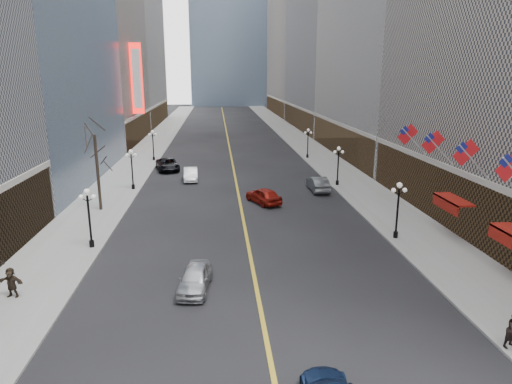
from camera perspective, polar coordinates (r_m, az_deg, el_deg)
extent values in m
cube|color=gray|center=(76.04, 7.49, 4.78)|extent=(6.00, 230.00, 0.15)
cube|color=gray|center=(75.21, -13.91, 4.37)|extent=(6.00, 230.00, 0.15)
cube|color=gold|center=(84.19, -3.38, 5.78)|extent=(0.25, 200.00, 0.02)
cube|color=#4B3B32|center=(39.57, 26.73, -1.98)|extent=(2.80, 41.00, 5.00)
cube|color=#4B3B32|center=(74.82, 11.19, 6.43)|extent=(2.80, 35.00, 5.00)
cube|color=gray|center=(114.40, 12.18, 19.85)|extent=(26.00, 40.00, 48.00)
cube|color=#4B3B32|center=(111.59, 5.81, 9.22)|extent=(2.80, 39.00, 5.00)
cube|color=#A09385|center=(156.63, 7.47, 21.09)|extent=(26.00, 46.00, 62.00)
cube|color=#4B3B32|center=(153.92, 2.82, 10.72)|extent=(2.80, 45.00, 5.00)
cube|color=#A09385|center=(95.15, -23.47, 20.78)|extent=(26.00, 30.00, 50.00)
cube|color=#4B3B32|center=(92.19, -15.15, 7.69)|extent=(2.80, 29.00, 5.00)
cube|color=#4B3B32|center=(125.65, -12.49, 9.54)|extent=(2.80, 37.00, 5.00)
cylinder|color=black|center=(38.10, 17.05, -5.10)|extent=(0.36, 0.36, 0.50)
cylinder|color=black|center=(37.57, 17.25, -2.58)|extent=(0.16, 0.16, 4.00)
sphere|color=white|center=(36.99, 17.51, 0.83)|extent=(0.44, 0.44, 0.44)
sphere|color=white|center=(36.91, 16.82, 0.21)|extent=(0.36, 0.36, 0.36)
sphere|color=white|center=(37.25, 18.11, 0.24)|extent=(0.36, 0.36, 0.36)
cylinder|color=black|center=(54.50, 10.12, 1.17)|extent=(0.36, 0.36, 0.50)
cylinder|color=black|center=(54.13, 10.20, 2.97)|extent=(0.16, 0.16, 4.00)
sphere|color=white|center=(53.73, 10.31, 5.37)|extent=(0.44, 0.44, 0.44)
sphere|color=white|center=(53.68, 9.83, 4.95)|extent=(0.36, 0.36, 0.36)
sphere|color=white|center=(53.91, 10.76, 4.95)|extent=(0.36, 0.36, 0.36)
cylinder|color=black|center=(71.68, 6.45, 4.49)|extent=(0.36, 0.36, 0.50)
cylinder|color=black|center=(71.39, 6.49, 5.87)|extent=(0.16, 0.16, 4.00)
sphere|color=white|center=(71.09, 6.54, 7.70)|extent=(0.44, 0.44, 0.44)
sphere|color=white|center=(71.05, 6.17, 7.38)|extent=(0.36, 0.36, 0.36)
sphere|color=white|center=(71.23, 6.89, 7.38)|extent=(0.36, 0.36, 0.36)
cylinder|color=black|center=(36.69, -19.84, -6.10)|extent=(0.36, 0.36, 0.50)
cylinder|color=black|center=(36.14, -20.08, -3.50)|extent=(0.16, 0.16, 4.00)
sphere|color=white|center=(35.53, -20.40, 0.04)|extent=(0.44, 0.44, 0.44)
sphere|color=white|center=(35.75, -21.04, -0.60)|extent=(0.36, 0.36, 0.36)
sphere|color=white|center=(35.51, -19.65, -0.57)|extent=(0.36, 0.36, 0.36)
cylinder|color=black|center=(53.52, -15.09, 0.64)|extent=(0.36, 0.36, 0.50)
cylinder|color=black|center=(53.15, -15.22, 2.47)|extent=(0.16, 0.16, 4.00)
sphere|color=white|center=(52.73, -15.38, 4.92)|extent=(0.44, 0.44, 0.44)
sphere|color=white|center=(52.88, -15.83, 4.47)|extent=(0.36, 0.36, 0.36)
sphere|color=white|center=(52.72, -14.87, 4.51)|extent=(0.36, 0.36, 0.36)
cylinder|color=black|center=(70.93, -12.64, 4.12)|extent=(0.36, 0.36, 0.50)
cylinder|color=black|center=(70.65, -12.72, 5.52)|extent=(0.16, 0.16, 4.00)
sphere|color=white|center=(70.34, -12.83, 7.37)|extent=(0.44, 0.44, 0.44)
sphere|color=white|center=(70.45, -13.17, 7.03)|extent=(0.36, 0.36, 0.36)
sphere|color=white|center=(70.33, -12.44, 7.06)|extent=(0.36, 0.36, 0.36)
cube|color=red|center=(31.07, 29.23, 2.80)|extent=(1.94, 0.04, 1.94)
cube|color=navy|center=(30.81, 28.77, 3.44)|extent=(0.88, 0.06, 0.88)
cylinder|color=#B2B2B7|center=(35.67, 25.57, 3.45)|extent=(2.49, 0.12, 2.49)
cube|color=red|center=(35.24, 24.77, 4.50)|extent=(1.94, 0.04, 1.94)
cube|color=navy|center=(35.02, 24.33, 5.07)|extent=(0.88, 0.06, 0.88)
cylinder|color=#B2B2B7|center=(39.99, 22.02, 4.87)|extent=(2.49, 0.12, 2.49)
cube|color=red|center=(39.61, 21.26, 5.82)|extent=(1.94, 0.04, 1.94)
cube|color=navy|center=(39.41, 20.85, 6.33)|extent=(0.88, 0.06, 0.88)
cylinder|color=#B2B2B7|center=(44.45, 19.16, 6.00)|extent=(2.49, 0.12, 2.49)
cube|color=red|center=(44.11, 18.45, 6.85)|extent=(1.94, 0.04, 1.94)
cube|color=navy|center=(43.93, 18.06, 7.32)|extent=(0.88, 0.06, 0.88)
cube|color=maroon|center=(32.47, 28.96, -5.27)|extent=(0.10, 4.00, 0.90)
cube|color=maroon|center=(39.20, 23.47, -0.85)|extent=(1.40, 4.00, 0.15)
cube|color=maroon|center=(39.00, 22.57, -1.44)|extent=(0.10, 4.00, 0.90)
cube|color=red|center=(84.31, -14.69, 13.54)|extent=(2.00, 0.50, 12.00)
cube|color=white|center=(84.30, -14.65, 13.54)|extent=(1.40, 0.55, 10.00)
cylinder|color=#2D231C|center=(45.54, -19.17, 2.27)|extent=(0.28, 0.28, 7.20)
imported|color=#A9ACB1|center=(28.44, -7.64, -10.63)|extent=(2.31, 4.61, 1.51)
imported|color=white|center=(56.94, -8.16, 2.21)|extent=(1.88, 4.79, 1.55)
imported|color=black|center=(63.45, -10.99, 3.39)|extent=(3.97, 6.35, 1.64)
imported|color=maroon|center=(46.35, 0.94, -0.43)|extent=(3.80, 5.19, 1.64)
imported|color=#52565A|center=(51.75, 7.74, 1.03)|extent=(1.86, 5.03, 1.64)
imported|color=black|center=(30.51, -28.28, -9.92)|extent=(1.74, 0.85, 1.81)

